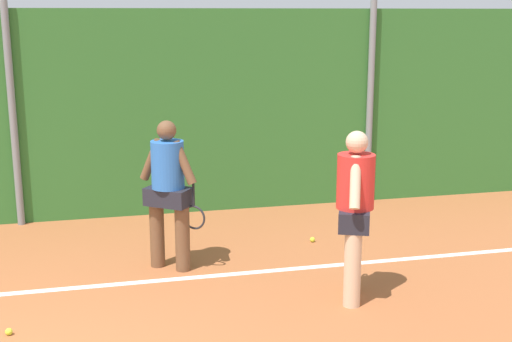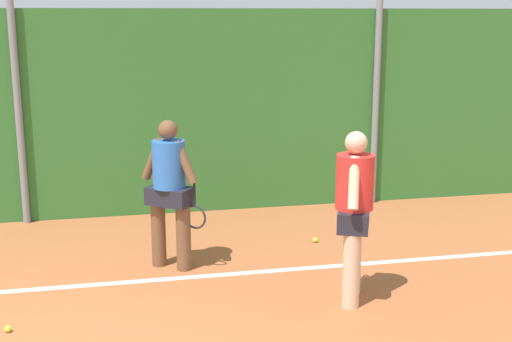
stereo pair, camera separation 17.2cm
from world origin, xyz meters
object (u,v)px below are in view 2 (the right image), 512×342
(player_foreground_near, at_px, (354,208))
(tennis_ball_1, at_px, (8,329))
(tennis_ball_0, at_px, (315,240))
(player_midcourt, at_px, (170,187))

(player_foreground_near, height_order, tennis_ball_1, player_foreground_near)
(tennis_ball_1, bearing_deg, tennis_ball_0, 27.69)
(player_midcourt, height_order, tennis_ball_1, player_midcourt)
(player_foreground_near, relative_size, tennis_ball_1, 26.70)
(tennis_ball_0, bearing_deg, player_foreground_near, -94.92)
(player_midcourt, bearing_deg, tennis_ball_1, -103.56)
(player_foreground_near, bearing_deg, tennis_ball_0, 17.69)
(tennis_ball_0, height_order, tennis_ball_1, same)
(player_midcourt, relative_size, tennis_ball_0, 26.19)
(player_foreground_near, xyz_separation_m, tennis_ball_1, (-3.37, -0.05, -0.95))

